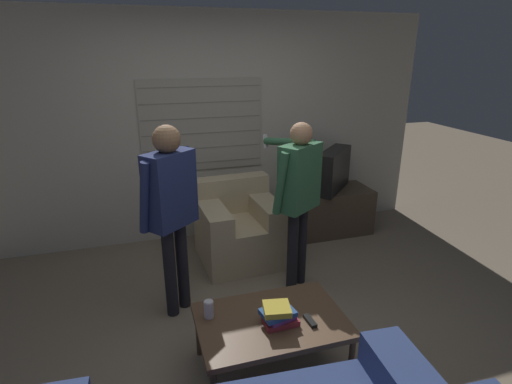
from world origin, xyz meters
name	(u,v)px	position (x,y,z in m)	size (l,w,h in m)	color
ground_plane	(264,336)	(0.00, 0.00, 0.00)	(16.00, 16.00, 0.00)	#7F705B
wall_back	(210,130)	(0.00, 2.03, 1.28)	(5.20, 0.08, 2.55)	#BCB7A8
armchair_beige	(239,228)	(0.13, 1.30, 0.35)	(0.86, 0.84, 0.84)	#C6B289
coffee_table	(271,323)	(-0.06, -0.34, 0.39)	(1.00, 0.67, 0.42)	brown
tv_stand	(331,211)	(1.38, 1.62, 0.27)	(0.94, 0.51, 0.55)	#4C3D2D
tv	(333,170)	(1.38, 1.62, 0.79)	(0.64, 0.64, 0.49)	black
person_left_standing	(170,200)	(-0.61, 0.56, 1.02)	(0.50, 0.78, 1.61)	black
person_right_standing	(298,187)	(0.51, 0.63, 0.99)	(0.50, 0.81, 1.56)	black
book_stack	(279,315)	(-0.03, -0.40, 0.49)	(0.25, 0.20, 0.14)	maroon
soda_can	(209,309)	(-0.46, -0.19, 0.49)	(0.07, 0.07, 0.13)	silver
spare_remote	(310,321)	(0.17, -0.45, 0.44)	(0.05, 0.13, 0.02)	black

